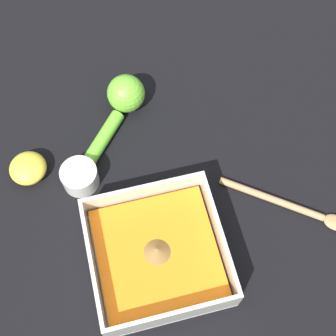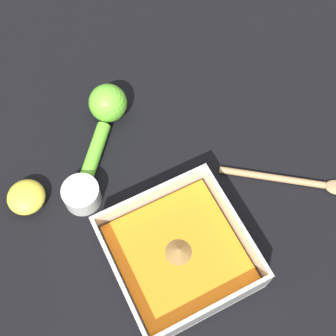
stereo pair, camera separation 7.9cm
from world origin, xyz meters
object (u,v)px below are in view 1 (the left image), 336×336
at_px(lemon_squeezer, 121,103).
at_px(wooden_spoon, 290,206).
at_px(spice_bowl, 80,177).
at_px(lemon_half, 28,168).
at_px(square_dish, 157,255).

height_order(lemon_squeezer, wooden_spoon, lemon_squeezer).
bearing_deg(wooden_spoon, spice_bowl, -165.22).
bearing_deg(lemon_squeezer, lemon_half, 154.77).
xyz_separation_m(square_dish, lemon_squeezer, (-0.00, -0.29, 0.01)).
relative_size(lemon_half, wooden_spoon, 0.33).
xyz_separation_m(lemon_squeezer, lemon_half, (0.18, 0.08, -0.01)).
height_order(square_dish, lemon_half, square_dish).
bearing_deg(spice_bowl, lemon_squeezer, -128.40).
distance_m(lemon_squeezer, wooden_spoon, 0.35).
relative_size(lemon_squeezer, lemon_half, 2.72).
bearing_deg(lemon_half, lemon_squeezer, -155.12).
xyz_separation_m(lemon_squeezer, wooden_spoon, (-0.24, 0.26, -0.02)).
xyz_separation_m(lemon_half, wooden_spoon, (-0.42, 0.17, -0.01)).
bearing_deg(lemon_half, spice_bowl, 155.34).
bearing_deg(lemon_squeezer, square_dish, -140.28).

